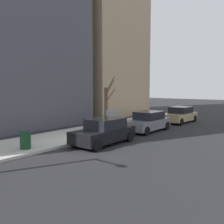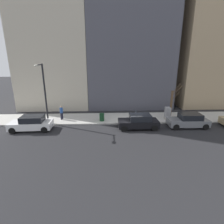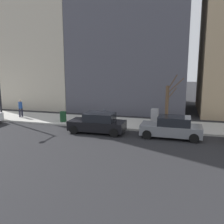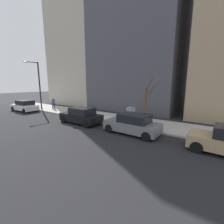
{
  "view_description": "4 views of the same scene",
  "coord_description": "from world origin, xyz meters",
  "px_view_note": "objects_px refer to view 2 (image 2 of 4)",
  "views": [
    {
      "loc": [
        -10.61,
        10.89,
        3.38
      ],
      "look_at": [
        0.11,
        -2.85,
        1.65
      ],
      "focal_mm": 40.0,
      "sensor_mm": 36.0,
      "label": 1
    },
    {
      "loc": [
        -18.48,
        3.2,
        7.03
      ],
      "look_at": [
        1.92,
        2.3,
        0.91
      ],
      "focal_mm": 28.0,
      "sensor_mm": 36.0,
      "label": 2
    },
    {
      "loc": [
        -18.58,
        -6.31,
        5.09
      ],
      "look_at": [
        0.17,
        -1.12,
        1.37
      ],
      "focal_mm": 40.0,
      "sensor_mm": 36.0,
      "label": 3
    },
    {
      "loc": [
        -10.92,
        -10.89,
        3.75
      ],
      "look_at": [
        0.97,
        -2.47,
        0.99
      ],
      "focal_mm": 24.0,
      "sensor_mm": 36.0,
      "label": 4
    }
  ],
  "objects_px": {
    "office_block_center": "(128,20)",
    "parked_car_black": "(139,122)",
    "utility_box": "(168,113)",
    "office_tower_left": "(211,13)",
    "trash_bin": "(102,117)",
    "parking_meter": "(136,115)",
    "parked_car_grey": "(188,121)",
    "parked_car_white": "(31,123)",
    "pedestrian_near_meter": "(61,112)",
    "office_tower_right": "(55,30)",
    "streetlamp": "(44,89)",
    "bare_tree": "(172,102)"
  },
  "relations": [
    {
      "from": "utility_box",
      "to": "streetlamp",
      "type": "relative_size",
      "value": 0.22
    },
    {
      "from": "parked_car_black",
      "to": "office_tower_left",
      "type": "distance_m",
      "value": 21.43
    },
    {
      "from": "office_block_center",
      "to": "parked_car_black",
      "type": "bearing_deg",
      "value": 178.77
    },
    {
      "from": "office_block_center",
      "to": "office_tower_right",
      "type": "height_order",
      "value": "office_block_center"
    },
    {
      "from": "parking_meter",
      "to": "bare_tree",
      "type": "distance_m",
      "value": 5.44
    },
    {
      "from": "parked_car_grey",
      "to": "office_tower_right",
      "type": "height_order",
      "value": "office_tower_right"
    },
    {
      "from": "bare_tree",
      "to": "office_tower_left",
      "type": "bearing_deg",
      "value": -45.08
    },
    {
      "from": "parked_car_white",
      "to": "office_tower_left",
      "type": "relative_size",
      "value": 0.15
    },
    {
      "from": "parked_car_white",
      "to": "parked_car_grey",
      "type": "bearing_deg",
      "value": -91.29
    },
    {
      "from": "parking_meter",
      "to": "pedestrian_near_meter",
      "type": "bearing_deg",
      "value": 82.19
    },
    {
      "from": "office_tower_left",
      "to": "utility_box",
      "type": "bearing_deg",
      "value": 136.18
    },
    {
      "from": "parked_car_black",
      "to": "parked_car_white",
      "type": "xyz_separation_m",
      "value": [
        0.01,
        11.17,
        0.0
      ]
    },
    {
      "from": "parking_meter",
      "to": "trash_bin",
      "type": "xyz_separation_m",
      "value": [
        0.45,
        3.91,
        -0.38
      ]
    },
    {
      "from": "utility_box",
      "to": "pedestrian_near_meter",
      "type": "xyz_separation_m",
      "value": [
        0.35,
        12.72,
        0.24
      ]
    },
    {
      "from": "parked_car_black",
      "to": "pedestrian_near_meter",
      "type": "bearing_deg",
      "value": 72.07
    },
    {
      "from": "bare_tree",
      "to": "office_tower_right",
      "type": "bearing_deg",
      "value": 63.38
    },
    {
      "from": "parked_car_grey",
      "to": "pedestrian_near_meter",
      "type": "xyz_separation_m",
      "value": [
        2.73,
        14.17,
        0.35
      ]
    },
    {
      "from": "parked_car_black",
      "to": "trash_bin",
      "type": "xyz_separation_m",
      "value": [
        2.11,
        3.93,
        -0.14
      ]
    },
    {
      "from": "parked_car_grey",
      "to": "pedestrian_near_meter",
      "type": "relative_size",
      "value": 2.55
    },
    {
      "from": "streetlamp",
      "to": "office_tower_left",
      "type": "bearing_deg",
      "value": -66.2
    },
    {
      "from": "parked_car_black",
      "to": "office_tower_right",
      "type": "bearing_deg",
      "value": 43.17
    },
    {
      "from": "parked_car_black",
      "to": "office_tower_left",
      "type": "height_order",
      "value": "office_tower_left"
    },
    {
      "from": "office_tower_right",
      "to": "parked_car_white",
      "type": "bearing_deg",
      "value": 178.84
    },
    {
      "from": "parked_car_black",
      "to": "bare_tree",
      "type": "xyz_separation_m",
      "value": [
        3.8,
        -4.89,
        1.18
      ]
    },
    {
      "from": "streetlamp",
      "to": "bare_tree",
      "type": "xyz_separation_m",
      "value": [
        2.31,
        -14.93,
        -2.1
      ]
    },
    {
      "from": "office_tower_right",
      "to": "parked_car_black",
      "type": "bearing_deg",
      "value": -137.03
    },
    {
      "from": "office_block_center",
      "to": "parked_car_grey",
      "type": "bearing_deg",
      "value": -157.94
    },
    {
      "from": "parked_car_white",
      "to": "utility_box",
      "type": "bearing_deg",
      "value": -82.31
    },
    {
      "from": "trash_bin",
      "to": "office_block_center",
      "type": "relative_size",
      "value": 0.03
    },
    {
      "from": "parking_meter",
      "to": "parked_car_black",
      "type": "bearing_deg",
      "value": -179.36
    },
    {
      "from": "parked_car_grey",
      "to": "utility_box",
      "type": "height_order",
      "value": "utility_box"
    },
    {
      "from": "trash_bin",
      "to": "parking_meter",
      "type": "bearing_deg",
      "value": -96.57
    },
    {
      "from": "parking_meter",
      "to": "office_tower_left",
      "type": "bearing_deg",
      "value": -52.11
    },
    {
      "from": "trash_bin",
      "to": "office_block_center",
      "type": "bearing_deg",
      "value": -21.37
    },
    {
      "from": "bare_tree",
      "to": "office_block_center",
      "type": "xyz_separation_m",
      "value": [
        9.05,
        4.62,
        11.13
      ]
    },
    {
      "from": "parking_meter",
      "to": "bare_tree",
      "type": "xyz_separation_m",
      "value": [
        2.14,
        -4.91,
        0.93
      ]
    },
    {
      "from": "parked_car_white",
      "to": "office_block_center",
      "type": "height_order",
      "value": "office_block_center"
    },
    {
      "from": "parked_car_grey",
      "to": "office_tower_right",
      "type": "xyz_separation_m",
      "value": [
        11.61,
        16.36,
        10.65
      ]
    },
    {
      "from": "bare_tree",
      "to": "pedestrian_near_meter",
      "type": "bearing_deg",
      "value": 93.97
    },
    {
      "from": "trash_bin",
      "to": "office_block_center",
      "type": "distance_m",
      "value": 16.97
    },
    {
      "from": "parking_meter",
      "to": "pedestrian_near_meter",
      "type": "relative_size",
      "value": 0.81
    },
    {
      "from": "utility_box",
      "to": "office_tower_left",
      "type": "distance_m",
      "value": 17.91
    },
    {
      "from": "parked_car_white",
      "to": "parking_meter",
      "type": "bearing_deg",
      "value": -83.26
    },
    {
      "from": "parked_car_grey",
      "to": "office_tower_right",
      "type": "distance_m",
      "value": 22.71
    },
    {
      "from": "parked_car_grey",
      "to": "office_block_center",
      "type": "height_order",
      "value": "office_block_center"
    },
    {
      "from": "parked_car_grey",
      "to": "bare_tree",
      "type": "xyz_separation_m",
      "value": [
        3.68,
        0.54,
        1.18
      ]
    },
    {
      "from": "parked_car_black",
      "to": "office_tower_right",
      "type": "height_order",
      "value": "office_tower_right"
    },
    {
      "from": "utility_box",
      "to": "parked_car_grey",
      "type": "bearing_deg",
      "value": -148.7
    },
    {
      "from": "trash_bin",
      "to": "office_block_center",
      "type": "xyz_separation_m",
      "value": [
        10.74,
        -4.2,
        12.44
      ]
    },
    {
      "from": "streetlamp",
      "to": "office_block_center",
      "type": "height_order",
      "value": "office_block_center"
    }
  ]
}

